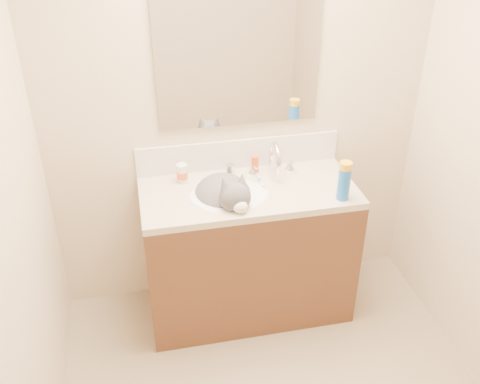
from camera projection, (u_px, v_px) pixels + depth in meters
name	position (u px, v px, depth m)	size (l,w,h in m)	color
room_shell	(314.00, 175.00, 1.82)	(2.24, 2.54, 2.52)	beige
vanity_cabinet	(248.00, 254.00, 3.19)	(1.20, 0.55, 0.82)	#53301C
counter_slab	(249.00, 192.00, 2.97)	(1.20, 0.55, 0.04)	beige
basin	(229.00, 205.00, 2.95)	(0.45, 0.36, 0.14)	white
faucet	(274.00, 161.00, 3.06)	(0.28, 0.20, 0.21)	silver
cat	(226.00, 197.00, 2.93)	(0.42, 0.48, 0.34)	#4D4B4D
backsplash	(239.00, 154.00, 3.13)	(1.20, 0.02, 0.18)	silver
mirror	(239.00, 54.00, 2.83)	(0.90, 0.02, 0.80)	white
pill_bottle	(182.00, 173.00, 3.00)	(0.06, 0.06, 0.11)	silver
pill_label	(182.00, 175.00, 3.01)	(0.06, 0.06, 0.04)	#EB5A27
silver_jar	(230.00, 169.00, 3.10)	(0.05, 0.05, 0.06)	#B7B7BC
amber_bottle	(255.00, 164.00, 3.10)	(0.04, 0.04, 0.11)	#CF4618
toothbrush	(260.00, 180.00, 3.04)	(0.01, 0.14, 0.01)	silver
toothbrush_head	(260.00, 180.00, 3.04)	(0.02, 0.03, 0.02)	#6182CF
spray_can	(344.00, 184.00, 2.83)	(0.07, 0.07, 0.18)	blue
spray_cap	(346.00, 166.00, 2.77)	(0.07, 0.07, 0.04)	gold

